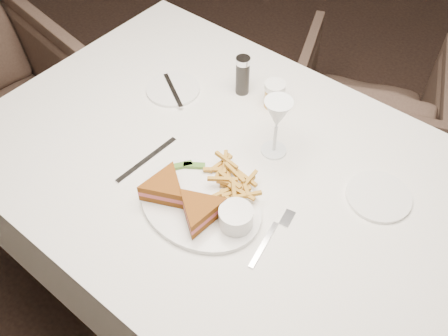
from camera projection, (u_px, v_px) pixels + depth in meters
ground at (335, 255)px, 1.98m from camera, size 5.00×5.00×0.00m
table at (233, 245)px, 1.58m from camera, size 1.51×1.09×0.75m
chair_far at (365, 105)px, 2.11m from camera, size 0.71×0.68×0.61m
table_setting at (226, 172)px, 1.23m from camera, size 0.83×0.62×0.18m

